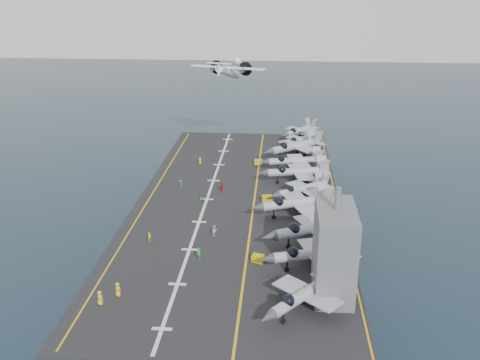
# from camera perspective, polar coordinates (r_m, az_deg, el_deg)

# --- Properties ---
(ground) EXTENTS (500.00, 500.00, 0.00)m
(ground) POSITION_cam_1_polar(r_m,az_deg,el_deg) (105.56, -0.17, -7.38)
(ground) COLOR #142135
(ground) RESTS_ON ground
(hull) EXTENTS (36.00, 90.00, 10.00)m
(hull) POSITION_cam_1_polar(r_m,az_deg,el_deg) (103.28, -0.17, -4.94)
(hull) COLOR #56595E
(hull) RESTS_ON ground
(flight_deck) EXTENTS (38.00, 92.00, 0.40)m
(flight_deck) POSITION_cam_1_polar(r_m,az_deg,el_deg) (101.12, -0.18, -2.29)
(flight_deck) COLOR black
(flight_deck) RESTS_ON hull
(foul_line) EXTENTS (0.35, 90.00, 0.02)m
(foul_line) POSITION_cam_1_polar(r_m,az_deg,el_deg) (100.86, 1.52, -2.23)
(foul_line) COLOR gold
(foul_line) RESTS_ON flight_deck
(landing_centerline) EXTENTS (0.50, 90.00, 0.02)m
(landing_centerline) POSITION_cam_1_polar(r_m,az_deg,el_deg) (101.66, -3.55, -2.07)
(landing_centerline) COLOR silver
(landing_centerline) RESTS_ON flight_deck
(deck_edge_port) EXTENTS (0.25, 90.00, 0.02)m
(deck_edge_port) POSITION_cam_1_polar(r_m,az_deg,el_deg) (103.69, -9.59, -1.86)
(deck_edge_port) COLOR gold
(deck_edge_port) RESTS_ON flight_deck
(deck_edge_stbd) EXTENTS (0.25, 90.00, 0.02)m
(deck_edge_stbd) POSITION_cam_1_polar(r_m,az_deg,el_deg) (101.35, 10.32, -2.46)
(deck_edge_stbd) COLOR gold
(deck_edge_stbd) RESTS_ON flight_deck
(island_superstructure) EXTENTS (5.00, 10.00, 15.00)m
(island_superstructure) POSITION_cam_1_polar(r_m,az_deg,el_deg) (70.80, 10.09, -6.44)
(island_superstructure) COLOR #56595E
(island_superstructure) RESTS_ON flight_deck
(fighter_jet_0) EXTENTS (16.04, 16.57, 4.82)m
(fighter_jet_0) POSITION_cam_1_polar(r_m,az_deg,el_deg) (68.92, 6.81, -11.95)
(fighter_jet_0) COLOR #8E949B
(fighter_jet_0) RESTS_ON flight_deck
(fighter_jet_1) EXTENTS (16.75, 13.60, 5.04)m
(fighter_jet_1) POSITION_cam_1_polar(r_m,az_deg,el_deg) (78.11, 7.89, -7.68)
(fighter_jet_1) COLOR #9EA9AF
(fighter_jet_1) RESTS_ON flight_deck
(fighter_jet_2) EXTENTS (18.97, 16.57, 5.53)m
(fighter_jet_2) POSITION_cam_1_polar(r_m,az_deg,el_deg) (84.95, 7.90, -5.03)
(fighter_jet_2) COLOR gray
(fighter_jet_2) RESTS_ON flight_deck
(fighter_jet_3) EXTENTS (17.80, 15.01, 5.25)m
(fighter_jet_3) POSITION_cam_1_polar(r_m,az_deg,el_deg) (94.23, 6.03, -2.34)
(fighter_jet_3) COLOR #9FA9B2
(fighter_jet_3) RESTS_ON flight_deck
(fighter_jet_4) EXTENTS (15.68, 14.72, 4.53)m
(fighter_jet_4) POSITION_cam_1_polar(r_m,az_deg,el_deg) (101.35, 6.67, -0.88)
(fighter_jet_4) COLOR gray
(fighter_jet_4) RESTS_ON flight_deck
(fighter_jet_5) EXTENTS (16.46, 12.74, 5.10)m
(fighter_jet_5) POSITION_cam_1_polar(r_m,az_deg,el_deg) (109.44, 6.14, 0.98)
(fighter_jet_5) COLOR #9DA8AF
(fighter_jet_5) RESTS_ON flight_deck
(fighter_jet_6) EXTENTS (15.63, 12.10, 4.84)m
(fighter_jet_6) POSITION_cam_1_polar(r_m,az_deg,el_deg) (116.31, 5.90, 2.14)
(fighter_jet_6) COLOR gray
(fighter_jet_6) RESTS_ON flight_deck
(fighter_jet_7) EXTENTS (19.53, 18.63, 5.66)m
(fighter_jet_7) POSITION_cam_1_polar(r_m,az_deg,el_deg) (125.07, 5.95, 3.68)
(fighter_jet_7) COLOR #919A9F
(fighter_jet_7) RESTS_ON flight_deck
(fighter_jet_8) EXTENTS (14.85, 15.46, 4.49)m
(fighter_jet_8) POSITION_cam_1_polar(r_m,az_deg,el_deg) (132.19, 6.50, 4.34)
(fighter_jet_8) COLOR #959EA5
(fighter_jet_8) RESTS_ON flight_deck
(tow_cart_a) EXTENTS (2.06, 1.67, 1.07)m
(tow_cart_a) POSITION_cam_1_polar(r_m,az_deg,el_deg) (80.01, 1.94, -8.36)
(tow_cart_a) COLOR #C2B707
(tow_cart_a) RESTS_ON flight_deck
(tow_cart_b) EXTENTS (2.15, 1.65, 1.15)m
(tow_cart_b) POSITION_cam_1_polar(r_m,az_deg,el_deg) (100.51, 2.90, -1.98)
(tow_cart_b) COLOR #C3A10D
(tow_cart_b) RESTS_ON flight_deck
(tow_cart_c) EXTENTS (1.77, 1.15, 1.06)m
(tow_cart_c) POSITION_cam_1_polar(r_m,az_deg,el_deg) (120.32, 1.97, 1.93)
(tow_cart_c) COLOR gold
(tow_cart_c) RESTS_ON flight_deck
(crew_0) EXTENTS (1.44, 1.26, 2.00)m
(crew_0) POSITION_cam_1_polar(r_m,az_deg,el_deg) (73.66, -12.90, -11.32)
(crew_0) COLOR yellow
(crew_0) RESTS_ON flight_deck
(crew_1) EXTENTS (1.06, 1.18, 1.64)m
(crew_1) POSITION_cam_1_polar(r_m,az_deg,el_deg) (86.60, -9.62, -6.04)
(crew_1) COLOR #D8BC0B
(crew_1) RESTS_ON flight_deck
(crew_2) EXTENTS (1.14, 1.00, 1.58)m
(crew_2) POSITION_cam_1_polar(r_m,az_deg,el_deg) (100.48, -4.08, -1.89)
(crew_2) COLOR green
(crew_2) RESTS_ON flight_deck
(crew_3) EXTENTS (1.05, 1.21, 1.70)m
(crew_3) POSITION_cam_1_polar(r_m,az_deg,el_deg) (107.04, -6.32, -0.47)
(crew_3) COLOR #27843D
(crew_3) RESTS_ON flight_deck
(crew_4) EXTENTS (1.09, 1.37, 2.01)m
(crew_4) POSITION_cam_1_polar(r_m,az_deg,el_deg) (104.81, -1.97, -0.73)
(crew_4) COLOR red
(crew_4) RESTS_ON flight_deck
(crew_5) EXTENTS (1.13, 1.15, 1.61)m
(crew_5) POSITION_cam_1_polar(r_m,az_deg,el_deg) (120.76, -4.28, 2.09)
(crew_5) COLOR yellow
(crew_5) RESTS_ON flight_deck
(crew_6) EXTENTS (1.41, 1.19, 2.00)m
(crew_6) POSITION_cam_1_polar(r_m,az_deg,el_deg) (80.42, -4.43, -7.87)
(crew_6) COLOR #268C33
(crew_6) RESTS_ON flight_deck
(crew_7) EXTENTS (1.26, 1.38, 1.91)m
(crew_7) POSITION_cam_1_polar(r_m,az_deg,el_deg) (87.22, -2.72, -5.44)
(crew_7) COLOR silver
(crew_7) RESTS_ON flight_deck
(transport_plane) EXTENTS (24.47, 19.75, 5.05)m
(transport_plane) POSITION_cam_1_polar(r_m,az_deg,el_deg) (150.78, -1.30, 11.44)
(transport_plane) COLOR white
(fighter_jet_9) EXTENTS (14.85, 15.46, 4.49)m
(fighter_jet_9) POSITION_cam_1_polar(r_m,az_deg,el_deg) (140.36, 6.40, 5.33)
(fighter_jet_9) COLOR #959EA5
(fighter_jet_9) RESTS_ON flight_deck
(crew_8) EXTENTS (1.44, 1.26, 2.00)m
(crew_8) POSITION_cam_1_polar(r_m,az_deg,el_deg) (72.50, -14.71, -12.07)
(crew_8) COLOR yellow
(crew_8) RESTS_ON flight_deck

